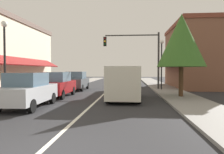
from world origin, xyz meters
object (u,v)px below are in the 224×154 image
at_px(street_lamp_left_near, 5,48).
at_px(street_lamp_right_mid, 162,56).
at_px(parked_car_nearest_left, 28,90).
at_px(traffic_signal_mast_arm, 139,50).
at_px(parked_car_third_left, 77,81).
at_px(van_in_lane, 125,82).
at_px(parked_car_second_left, 57,85).
at_px(tree_right_near, 181,41).

height_order(street_lamp_left_near, street_lamp_right_mid, street_lamp_right_mid).
distance_m(parked_car_nearest_left, traffic_signal_mast_arm, 12.41).
xyz_separation_m(parked_car_third_left, van_in_lane, (4.76, -6.33, 0.27)).
height_order(parked_car_third_left, traffic_signal_mast_arm, traffic_signal_mast_arm).
height_order(parked_car_second_left, street_lamp_right_mid, street_lamp_right_mid).
bearing_deg(street_lamp_right_mid, parked_car_nearest_left, -129.59).
relative_size(parked_car_nearest_left, parked_car_second_left, 1.01).
relative_size(traffic_signal_mast_arm, street_lamp_left_near, 1.18).
distance_m(parked_car_third_left, street_lamp_right_mid, 8.33).
relative_size(van_in_lane, street_lamp_left_near, 1.11).
relative_size(parked_car_second_left, street_lamp_right_mid, 0.87).
height_order(parked_car_nearest_left, street_lamp_right_mid, street_lamp_right_mid).
bearing_deg(parked_car_third_left, parked_car_second_left, -91.65).
height_order(parked_car_nearest_left, van_in_lane, van_in_lane).
relative_size(parked_car_third_left, traffic_signal_mast_arm, 0.74).
relative_size(parked_car_second_left, tree_right_near, 0.72).
relative_size(street_lamp_left_near, street_lamp_right_mid, 1.00).
xyz_separation_m(parked_car_nearest_left, street_lamp_right_mid, (8.07, 9.76, 2.30)).
distance_m(traffic_signal_mast_arm, street_lamp_right_mid, 2.28).
distance_m(van_in_lane, traffic_signal_mast_arm, 7.68).
bearing_deg(tree_right_near, parked_car_second_left, -179.25).
height_order(street_lamp_left_near, tree_right_near, tree_right_near).
bearing_deg(van_in_lane, tree_right_near, 17.94).
xyz_separation_m(parked_car_third_left, street_lamp_right_mid, (8.01, 0.08, 2.30)).
distance_m(traffic_signal_mast_arm, tree_right_near, 6.52).
xyz_separation_m(parked_car_nearest_left, traffic_signal_mast_arm, (5.99, 10.46, 2.94)).
bearing_deg(traffic_signal_mast_arm, street_lamp_right_mid, -18.49).
xyz_separation_m(parked_car_second_left, street_lamp_right_mid, (8.09, 5.38, 2.30)).
xyz_separation_m(parked_car_second_left, van_in_lane, (4.83, -1.03, 0.27)).
xyz_separation_m(parked_car_second_left, tree_right_near, (8.64, 0.11, 3.03)).
relative_size(street_lamp_right_mid, tree_right_near, 0.82).
relative_size(parked_car_nearest_left, street_lamp_right_mid, 0.88).
bearing_deg(van_in_lane, parked_car_third_left, 128.19).
distance_m(parked_car_second_left, parked_car_third_left, 5.30).
bearing_deg(parked_car_third_left, street_lamp_left_near, -104.07).
bearing_deg(parked_car_nearest_left, traffic_signal_mast_arm, 58.87).
relative_size(street_lamp_left_near, tree_right_near, 0.82).
bearing_deg(traffic_signal_mast_arm, tree_right_near, -66.19).
relative_size(parked_car_third_left, tree_right_near, 0.72).
relative_size(parked_car_second_left, traffic_signal_mast_arm, 0.74).
distance_m(parked_car_second_left, van_in_lane, 4.95).
bearing_deg(van_in_lane, street_lamp_left_near, -161.04).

